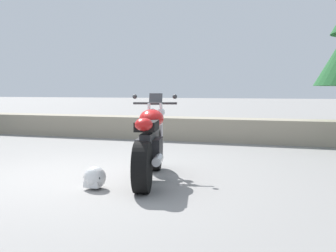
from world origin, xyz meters
name	(u,v)px	position (x,y,z in m)	size (l,w,h in m)	color
ground_plane	(84,177)	(0.00, 0.00, 0.00)	(120.00, 120.00, 0.00)	gray
stone_wall	(182,128)	(0.00, 4.80, 0.28)	(36.00, 0.80, 0.55)	gray
motorcycle_red_centre	(150,145)	(0.96, 0.13, 0.49)	(0.85, 2.04, 1.18)	black
rider_helmet	(95,178)	(0.49, -0.60, 0.14)	(0.28, 0.28, 0.28)	silver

